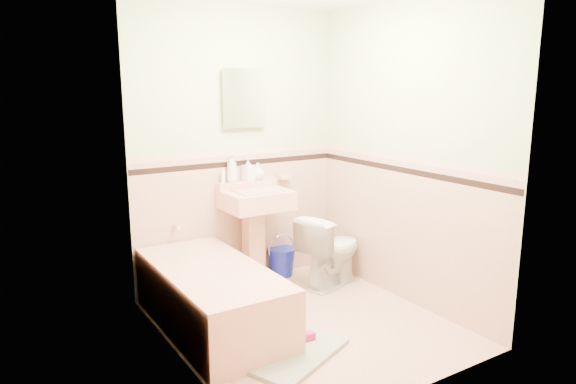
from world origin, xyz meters
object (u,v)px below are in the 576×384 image
soap_bottle_mid (248,169)px  bathtub (212,299)px  bucket (281,262)px  medicine_cabinet (244,98)px  soap_bottle_right (258,171)px  shoe (305,337)px  toilet (331,250)px  soap_bottle_left (232,168)px  sink (257,239)px

soap_bottle_mid → bathtub: bearing=-134.6°
bucket → medicine_cabinet: bearing=167.4°
medicine_cabinet → soap_bottle_right: medicine_cabinet is taller
shoe → toilet: bearing=50.7°
soap_bottle_mid → shoe: 1.67m
bathtub → shoe: size_ratio=10.95×
bathtub → toilet: (1.28, 0.22, 0.11)m
soap_bottle_right → bucket: (0.22, -0.05, -0.90)m
soap_bottle_right → shoe: size_ratio=1.11×
soap_bottle_left → shoe: 1.67m
medicine_cabinet → soap_bottle_left: size_ratio=1.97×
bathtub → medicine_cabinet: size_ratio=3.08×
bathtub → soap_bottle_mid: 1.30m
sink → soap_bottle_left: (-0.14, 0.18, 0.64)m
sink → medicine_cabinet: size_ratio=1.85×
medicine_cabinet → bathtub: bearing=-132.6°
medicine_cabinet → soap_bottle_mid: (0.02, -0.03, -0.63)m
shoe → bathtub: bearing=132.9°
sink → soap_bottle_right: size_ratio=5.90×
soap_bottle_mid → medicine_cabinet: bearing=122.7°
sink → soap_bottle_right: 0.63m
soap_bottle_right → bucket: bearing=-11.6°
soap_bottle_mid → toilet: size_ratio=0.31×
soap_bottle_right → shoe: (-0.35, -1.31, -0.98)m
toilet → bucket: size_ratio=2.49×
bathtub → toilet: 1.30m
soap_bottle_mid → toilet: bearing=-40.1°
soap_bottle_mid → shoe: (-0.25, -1.31, -1.01)m
soap_bottle_right → shoe: bearing=-104.9°
bucket → shoe: size_ratio=1.97×
soap_bottle_left → soap_bottle_mid: (0.16, 0.00, -0.02)m
medicine_cabinet → toilet: 1.58m
medicine_cabinet → shoe: medicine_cabinet is taller
soap_bottle_left → shoe: bearing=-93.9°
medicine_cabinet → soap_bottle_right: (0.12, -0.03, -0.66)m
bathtub → soap_bottle_left: 1.24m
medicine_cabinet → bucket: (0.34, -0.08, -1.56)m
bathtub → toilet: bearing=9.7°
medicine_cabinet → sink: bearing=-90.0°
sink → soap_bottle_left: 0.68m
bathtub → medicine_cabinet: medicine_cabinet is taller
sink → toilet: 0.69m
soap_bottle_mid → soap_bottle_right: (0.10, 0.00, -0.03)m
sink → shoe: size_ratio=6.58×
soap_bottle_right → shoe: 1.67m
soap_bottle_right → shoe: soap_bottle_right is taller
bucket → shoe: 1.39m
bathtub → soap_bottle_mid: (0.70, 0.71, 0.84)m
bucket → shoe: bucket is taller
sink → medicine_cabinet: (0.00, 0.21, 1.25)m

